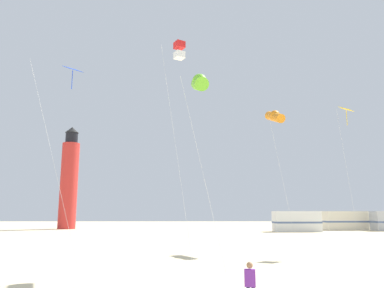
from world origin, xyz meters
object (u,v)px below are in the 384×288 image
(kite_box_scarlet, at_px, (180,51))
(rv_van_cream, at_px, (347,221))
(kite_flyer_standing, at_px, (251,280))
(kite_diamond_blue, at_px, (73,77))
(rv_van_white, at_px, (298,221))
(kite_tube_lime, at_px, (201,83))
(kite_diamond_gold, at_px, (348,115))
(lighthouse_distant, at_px, (71,180))
(kite_tube_orange, at_px, (276,116))

(kite_box_scarlet, relative_size, rv_van_cream, 2.06)
(kite_flyer_standing, distance_m, kite_box_scarlet, 16.45)
(kite_diamond_blue, bearing_deg, rv_van_cream, 51.24)
(kite_box_scarlet, bearing_deg, kite_diamond_blue, -154.10)
(kite_box_scarlet, xyz_separation_m, rv_van_white, (15.43, 30.07, -11.65))
(kite_tube_lime, distance_m, kite_diamond_gold, 13.15)
(kite_flyer_standing, bearing_deg, lighthouse_distant, -54.88)
(kite_diamond_gold, relative_size, kite_tube_orange, 0.95)
(kite_diamond_blue, height_order, rv_van_white, kite_diamond_blue)
(kite_flyer_standing, xyz_separation_m, lighthouse_distant, (-22.05, 48.71, 7.22))
(kite_tube_orange, xyz_separation_m, lighthouse_distant, (-26.73, 32.75, -2.22))
(kite_box_scarlet, height_order, lighthouse_distant, lighthouse_distant)
(kite_box_scarlet, xyz_separation_m, kite_tube_orange, (7.32, 5.51, -2.98))
(kite_tube_orange, height_order, lighthouse_distant, lighthouse_distant)
(kite_diamond_gold, height_order, kite_box_scarlet, kite_box_scarlet)
(kite_diamond_gold, relative_size, lighthouse_distant, 0.61)
(kite_diamond_gold, distance_m, kite_diamond_blue, 18.99)
(kite_box_scarlet, bearing_deg, kite_tube_orange, 36.95)
(rv_van_white, relative_size, rv_van_cream, 0.99)
(kite_box_scarlet, height_order, rv_van_white, kite_box_scarlet)
(kite_tube_orange, bearing_deg, kite_box_scarlet, -143.05)
(kite_diamond_blue, xyz_separation_m, rv_van_white, (21.38, 32.96, -8.79))
(kite_flyer_standing, height_order, kite_tube_orange, kite_tube_orange)
(lighthouse_distant, bearing_deg, rv_van_white, -13.24)
(kite_tube_lime, bearing_deg, kite_diamond_gold, 34.97)
(kite_flyer_standing, distance_m, kite_diamond_blue, 14.92)
(rv_van_cream, bearing_deg, kite_flyer_standing, -120.44)
(kite_flyer_standing, height_order, kite_diamond_gold, kite_diamond_gold)
(kite_tube_lime, height_order, kite_diamond_blue, kite_diamond_blue)
(kite_flyer_standing, relative_size, rv_van_cream, 0.18)
(kite_flyer_standing, xyz_separation_m, kite_box_scarlet, (-2.65, 10.45, 12.43))
(lighthouse_distant, bearing_deg, rv_van_cream, -5.07)
(kite_tube_orange, xyz_separation_m, rv_van_cream, (16.67, 28.90, -8.67))
(kite_tube_lime, bearing_deg, kite_flyer_standing, -77.08)
(lighthouse_distant, bearing_deg, kite_tube_orange, -50.79)
(kite_tube_orange, distance_m, lighthouse_distant, 42.33)
(lighthouse_distant, bearing_deg, kite_diamond_gold, -48.08)
(kite_tube_orange, relative_size, rv_van_cream, 1.63)
(kite_tube_lime, distance_m, kite_diamond_blue, 7.35)
(kite_tube_lime, distance_m, kite_box_scarlet, 5.78)
(kite_tube_lime, bearing_deg, lighthouse_distant, 115.89)
(kite_diamond_gold, distance_m, kite_tube_orange, 5.18)
(kite_flyer_standing, distance_m, rv_van_cream, 49.69)
(kite_flyer_standing, height_order, kite_box_scarlet, kite_box_scarlet)
(kite_flyer_standing, distance_m, kite_tube_lime, 10.77)
(kite_diamond_blue, bearing_deg, kite_diamond_gold, 19.02)
(kite_tube_orange, bearing_deg, rv_van_cream, 60.02)
(kite_flyer_standing, xyz_separation_m, kite_diamond_gold, (9.34, 13.74, 8.99))
(kite_tube_lime, height_order, kite_tube_orange, kite_tube_orange)
(kite_diamond_blue, relative_size, lighthouse_distant, 0.65)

